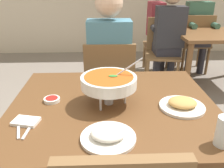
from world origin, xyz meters
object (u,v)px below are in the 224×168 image
(dining_table_main, at_px, (113,120))
(appetizer_plate, at_px, (182,105))
(dining_table_far, at_px, (215,43))
(patron_bg_right, at_px, (198,25))
(chair_bg_middle, at_px, (165,40))
(chair_bg_right, at_px, (196,41))
(drink_glass, at_px, (224,133))
(rice_plate, at_px, (108,135))
(chair_diner_main, at_px, (109,84))
(diner_main, at_px, (109,58))
(chair_bg_left, at_px, (162,48))
(patron_bg_middle, at_px, (158,25))
(patron_bg_left, at_px, (169,32))
(curry_bowl, at_px, (109,82))
(sauce_dish, at_px, (52,99))

(dining_table_main, relative_size, appetizer_plate, 4.72)
(dining_table_far, relative_size, patron_bg_right, 0.76)
(dining_table_far, bearing_deg, chair_bg_middle, 132.69)
(appetizer_plate, height_order, chair_bg_right, chair_bg_right)
(drink_glass, height_order, chair_bg_middle, chair_bg_middle)
(rice_plate, distance_m, chair_bg_middle, 2.87)
(chair_diner_main, height_order, diner_main, diner_main)
(chair_bg_left, bearing_deg, patron_bg_right, 34.23)
(chair_bg_middle, bearing_deg, patron_bg_middle, -179.68)
(rice_plate, xyz_separation_m, chair_bg_left, (0.79, 2.27, -0.25))
(diner_main, relative_size, patron_bg_middle, 1.00)
(appetizer_plate, relative_size, chair_bg_right, 0.27)
(patron_bg_left, bearing_deg, chair_bg_left, 111.52)
(chair_bg_middle, height_order, chair_bg_right, same)
(dining_table_main, bearing_deg, patron_bg_left, 66.77)
(curry_bowl, xyz_separation_m, sauce_dish, (-0.32, 0.03, -0.12))
(dining_table_far, bearing_deg, patron_bg_left, 177.51)
(appetizer_plate, height_order, sauce_dish, appetizer_plate)
(rice_plate, xyz_separation_m, drink_glass, (0.47, -0.05, 0.04))
(sauce_dish, xyz_separation_m, chair_bg_left, (1.10, 1.91, -0.24))
(chair_bg_right, distance_m, patron_bg_left, 0.79)
(diner_main, bearing_deg, patron_bg_left, 52.84)
(dining_table_main, height_order, dining_table_far, same)
(dining_table_main, relative_size, dining_table_far, 1.13)
(sauce_dish, bearing_deg, chair_bg_middle, 62.07)
(chair_bg_middle, bearing_deg, sauce_dish, -117.93)
(dining_table_main, xyz_separation_m, diner_main, (0.00, 0.80, 0.12))
(appetizer_plate, bearing_deg, drink_glass, -77.13)
(sauce_dish, bearing_deg, patron_bg_left, 57.90)
(sauce_dish, bearing_deg, patron_bg_right, 53.64)
(chair_bg_middle, bearing_deg, patron_bg_left, -101.17)
(chair_bg_right, bearing_deg, appetizer_plate, -112.47)
(drink_glass, bearing_deg, patron_bg_left, 80.90)
(rice_plate, bearing_deg, dining_table_far, 55.99)
(sauce_dish, distance_m, patron_bg_left, 2.14)
(sauce_dish, height_order, patron_bg_left, patron_bg_left)
(sauce_dish, height_order, patron_bg_right, patron_bg_right)
(curry_bowl, distance_m, chair_bg_right, 2.74)
(sauce_dish, xyz_separation_m, chair_bg_middle, (1.24, 2.34, -0.24))
(rice_plate, relative_size, drink_glass, 1.85)
(diner_main, bearing_deg, chair_bg_left, 56.68)
(rice_plate, bearing_deg, drink_glass, -6.62)
(chair_bg_right, bearing_deg, rice_plate, -117.67)
(chair_diner_main, bearing_deg, drink_glass, -69.13)
(chair_bg_left, relative_size, patron_bg_right, 0.69)
(diner_main, relative_size, chair_bg_left, 1.46)
(chair_diner_main, bearing_deg, sauce_dish, -115.13)
(dining_table_far, distance_m, patron_bg_middle, 0.86)
(appetizer_plate, bearing_deg, dining_table_main, 169.66)
(diner_main, relative_size, appetizer_plate, 5.46)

